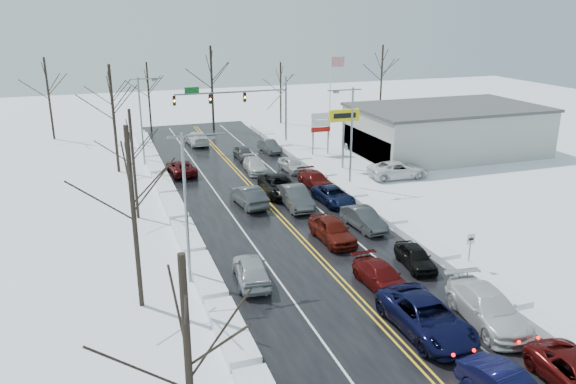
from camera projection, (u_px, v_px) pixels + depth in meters
name	position (u px, v px, depth m)	size (l,w,h in m)	color
ground	(301.00, 238.00, 39.71)	(160.00, 160.00, 0.00)	white
road_surface	(291.00, 228.00, 41.50)	(14.00, 84.00, 0.01)	black
snow_bank_left	(189.00, 242.00, 39.14)	(1.52, 72.00, 0.52)	white
snow_bank_right	(383.00, 216.00, 43.87)	(1.52, 72.00, 0.52)	white
traffic_signal_mast	(244.00, 101.00, 64.22)	(13.28, 0.39, 8.00)	slate
tires_plus_sign	(344.00, 119.00, 55.79)	(3.20, 0.34, 6.00)	slate
used_vehicles_sign	(321.00, 125.00, 61.71)	(2.20, 0.22, 4.65)	slate
speed_limit_sign	(470.00, 245.00, 34.57)	(0.55, 0.09, 2.35)	slate
flagpole	(332.00, 90.00, 69.54)	(1.87, 1.20, 10.00)	silver
dealership_building	(446.00, 130.00, 62.51)	(20.40, 12.40, 5.30)	#A6A6A1
streetlight_ne	(350.00, 129.00, 49.62)	(3.20, 0.25, 9.00)	slate
streetlight_sw	(189.00, 196.00, 31.89)	(3.20, 0.25, 9.00)	slate
streetlight_nw	(143.00, 114.00, 57.04)	(3.20, 0.25, 9.00)	slate
tree_left_a	(187.00, 339.00, 16.37)	(3.60, 3.60, 9.00)	#2D231C
tree_left_b	(131.00, 184.00, 28.57)	(4.00, 4.00, 10.00)	#2D231C
tree_left_c	(132.00, 143.00, 41.79)	(3.40, 3.40, 8.50)	#2D231C
tree_left_d	(112.00, 98.00, 53.71)	(4.20, 4.20, 10.50)	#2D231C
tree_left_e	(111.00, 89.00, 64.83)	(3.80, 3.80, 9.50)	#2D231C
tree_far_a	(47.00, 83.00, 67.87)	(4.00, 4.00, 10.00)	#2D231C
tree_far_b	(148.00, 83.00, 72.72)	(3.60, 3.60, 9.00)	#2D231C
tree_far_c	(211.00, 72.00, 72.98)	(4.40, 4.40, 11.00)	#2D231C
tree_far_d	(281.00, 81.00, 77.98)	(3.40, 3.40, 8.50)	#2D231C
tree_far_e	(382.00, 67.00, 82.97)	(4.20, 4.20, 10.50)	#2D231C
queued_car_2	(425.00, 332.00, 28.20)	(2.85, 6.19, 1.72)	black
queued_car_3	(381.00, 287.00, 32.72)	(1.93, 4.76, 1.38)	#4B0A0A
queued_car_4	(332.00, 241.00, 39.25)	(1.99, 4.94, 1.68)	#51110A
queued_car_5	(295.00, 207.00, 45.94)	(1.81, 5.19, 1.71)	#3D3F42
queued_car_6	(279.00, 194.00, 49.21)	(2.71, 5.88, 1.64)	black
queued_car_7	(255.00, 172.00, 55.89)	(1.92, 4.73, 1.37)	#BCBCBE
queued_car_8	(244.00, 159.00, 60.65)	(1.64, 4.08, 1.39)	#434649
queued_car_11	(486.00, 322.00, 29.06)	(2.42, 5.94, 1.72)	silver
queued_car_12	(415.00, 267.00, 35.35)	(1.60, 3.97, 1.35)	black
queued_car_13	(363.00, 228.00, 41.55)	(1.59, 4.55, 1.50)	#3A3C3F
queued_car_14	(333.00, 203.00, 46.88)	(2.27, 4.93, 1.37)	black
queued_car_15	(315.00, 187.00, 51.03)	(1.97, 4.86, 1.41)	#4B0B0A
queued_car_16	(292.00, 171.00, 56.05)	(1.66, 4.11, 1.40)	#BBBBBE
queued_car_17	(270.00, 152.00, 63.63)	(1.42, 4.08, 1.34)	#424447
oncoming_car_0	(249.00, 205.00, 46.35)	(1.75, 5.01, 1.65)	#3E4143
oncoming_car_1	(182.00, 174.00, 55.06)	(2.31, 5.02, 1.39)	#46090B
oncoming_car_2	(197.00, 144.00, 67.24)	(2.17, 5.33, 1.55)	silver
oncoming_car_3	(252.00, 282.00, 33.36)	(1.88, 4.67, 1.59)	#A7AAAF
parked_car_0	(398.00, 178.00, 53.94)	(2.70, 5.85, 1.63)	white
parked_car_1	(392.00, 159.00, 60.58)	(2.41, 5.92, 1.72)	silver
parked_car_2	(361.00, 153.00, 63.38)	(2.01, 4.99, 1.70)	silver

